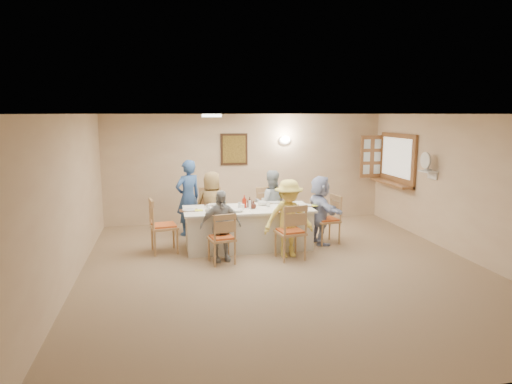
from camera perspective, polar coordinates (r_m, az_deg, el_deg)
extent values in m
plane|color=#99775A|center=(7.56, 3.62, -9.61)|extent=(7.00, 7.00, 0.00)
plane|color=beige|center=(10.62, -1.16, 2.98)|extent=(6.50, 0.00, 6.50)
plane|color=beige|center=(4.06, 16.75, -8.67)|extent=(6.50, 0.00, 6.50)
plane|color=beige|center=(7.14, -22.38, -1.10)|extent=(0.00, 7.00, 7.00)
plane|color=beige|center=(8.66, 24.98, 0.52)|extent=(0.00, 7.00, 7.00)
plane|color=white|center=(7.13, 3.84, 9.71)|extent=(7.00, 7.00, 0.00)
cube|color=#331E12|center=(10.50, -2.76, 5.36)|extent=(0.62, 0.04, 0.72)
cube|color=black|center=(10.48, -2.74, 5.35)|extent=(0.52, 0.02, 0.62)
ellipsoid|color=white|center=(10.70, 3.66, 6.51)|extent=(0.26, 0.09, 0.18)
cylinder|color=white|center=(8.43, -5.55, 9.49)|extent=(0.36, 0.36, 0.05)
cube|color=brown|center=(10.62, 17.28, 3.90)|extent=(0.06, 1.50, 1.15)
cube|color=brown|center=(10.63, 16.57, 1.09)|extent=(0.30, 1.50, 0.05)
cube|color=brown|center=(11.18, 14.25, 4.31)|extent=(0.55, 0.04, 1.00)
cube|color=white|center=(9.43, 20.71, 2.41)|extent=(0.22, 0.36, 0.03)
cube|color=silver|center=(8.62, -1.00, -4.51)|extent=(2.39, 1.01, 0.76)
imported|color=olive|center=(9.12, -5.48, -1.72)|extent=(0.76, 0.56, 1.39)
imported|color=#9BA5AE|center=(9.32, 1.88, -1.48)|extent=(0.78, 0.67, 1.38)
imported|color=#A6A6A6|center=(7.82, -4.45, -4.24)|extent=(0.80, 0.49, 1.23)
imported|color=#FAE161|center=(8.03, 4.09, -3.32)|extent=(0.93, 0.58, 1.38)
imported|color=#B4BEE5|center=(8.91, 8.03, -2.22)|extent=(1.30, 0.60, 1.34)
imported|color=#335694|center=(9.53, -8.47, -0.72)|extent=(0.89, 0.86, 1.57)
cube|color=#472B19|center=(8.04, -4.68, -2.78)|extent=(0.36, 0.27, 0.01)
cylinder|color=white|center=(8.04, -4.68, -2.71)|extent=(0.25, 0.25, 0.02)
cube|color=#F6FF35|center=(8.01, -3.36, -2.75)|extent=(0.13, 0.13, 0.01)
cube|color=#472B19|center=(8.26, 3.62, -2.43)|extent=(0.32, 0.24, 0.01)
cylinder|color=white|center=(8.26, 3.62, -2.36)|extent=(0.24, 0.24, 0.02)
cube|color=#F6FF35|center=(8.26, 4.92, -2.39)|extent=(0.15, 0.15, 0.01)
cube|color=#472B19|center=(8.86, -5.32, -1.61)|extent=(0.36, 0.27, 0.01)
cylinder|color=white|center=(8.85, -5.32, -1.55)|extent=(0.23, 0.23, 0.01)
cube|color=#F6FF35|center=(8.83, -4.12, -1.59)|extent=(0.13, 0.13, 0.01)
cube|color=#472B19|center=(9.06, 2.26, -1.33)|extent=(0.34, 0.25, 0.01)
cylinder|color=white|center=(9.05, 2.26, -1.26)|extent=(0.25, 0.25, 0.02)
cube|color=#F6FF35|center=(9.05, 3.44, -1.30)|extent=(0.13, 0.13, 0.01)
cube|color=#472B19|center=(8.41, -8.41, -2.29)|extent=(0.33, 0.25, 0.01)
cylinder|color=white|center=(8.41, -8.41, -2.22)|extent=(0.24, 0.24, 0.01)
cube|color=#F6FF35|center=(8.37, -7.16, -2.27)|extent=(0.14, 0.14, 0.01)
cube|color=#472B19|center=(8.80, 6.20, -1.71)|extent=(0.35, 0.26, 0.01)
cylinder|color=white|center=(8.79, 6.20, -1.64)|extent=(0.24, 0.24, 0.02)
cube|color=#F6FF35|center=(8.80, 7.41, -1.68)|extent=(0.14, 0.14, 0.01)
imported|color=white|center=(8.09, -6.01, -2.42)|extent=(0.18, 0.18, 0.09)
imported|color=white|center=(9.13, 0.93, -1.00)|extent=(0.10, 0.10, 0.08)
imported|color=white|center=(8.21, -2.24, -2.34)|extent=(0.29, 0.29, 0.05)
imported|color=white|center=(8.80, 0.85, -1.44)|extent=(0.35, 0.35, 0.07)
imported|color=#B0220F|center=(8.55, -1.47, -1.19)|extent=(0.11, 0.11, 0.24)
imported|color=#401911|center=(8.59, -0.79, -1.27)|extent=(0.13, 0.13, 0.20)
imported|color=#401911|center=(8.47, -0.34, -1.61)|extent=(0.12, 0.12, 0.15)
cylinder|color=silver|center=(8.54, -2.06, -1.64)|extent=(0.06, 0.06, 0.10)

